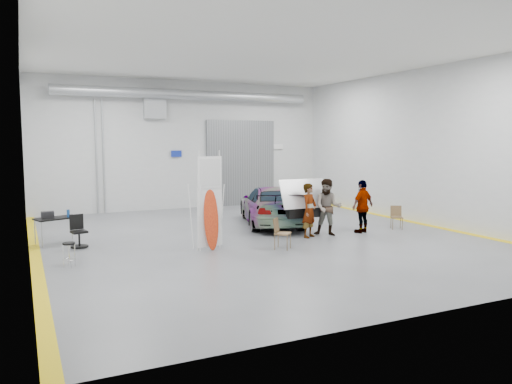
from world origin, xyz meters
name	(u,v)px	position (x,y,z in m)	size (l,w,h in m)	color
ground	(259,237)	(0.00, 0.00, 0.00)	(16.00, 16.00, 0.00)	slate
room_shell	(239,117)	(0.24, 2.22, 4.08)	(14.02, 16.18, 6.01)	#BBBDC0
sedan_car	(272,205)	(1.57, 2.16, 0.74)	(2.08, 5.09, 1.48)	white
person_a	(309,210)	(1.53, -0.68, 0.91)	(0.66, 0.43, 1.81)	#956151
person_b	(328,207)	(2.26, -0.68, 0.97)	(0.95, 0.73, 1.94)	slate
person_c	(363,206)	(3.64, -0.77, 0.93)	(1.08, 0.45, 1.87)	#A75F37
surfboard_display	(209,210)	(-2.16, -1.10, 1.19)	(0.82, 0.34, 2.94)	white
folding_chair_near	(282,240)	(-0.15, -1.91, 0.29)	(0.61, 0.70, 0.93)	brown
folding_chair_far	(396,222)	(5.24, -0.71, 0.26)	(0.54, 0.58, 0.84)	brown
shop_stool	(69,255)	(-6.09, -1.45, 0.32)	(0.33, 0.33, 0.64)	black
work_table	(55,218)	(-6.22, 1.88, 0.82)	(1.45, 1.05, 1.06)	#9B9FA4
office_chair	(79,233)	(-5.61, 0.96, 0.43)	(0.52, 0.54, 0.98)	black
trunk_lid	(302,191)	(1.57, -0.13, 1.50)	(1.72, 1.05, 0.04)	silver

